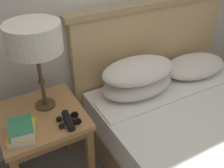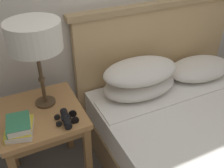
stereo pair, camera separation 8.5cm
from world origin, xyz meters
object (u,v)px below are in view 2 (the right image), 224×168
(bed, at_px, (212,146))
(book_stacked_on_top, at_px, (18,124))
(book_on_nightstand, at_px, (19,129))
(nightstand, at_px, (42,123))
(binoculars_pair, at_px, (66,119))
(table_lamp, at_px, (34,37))

(bed, relative_size, book_stacked_on_top, 9.97)
(bed, height_order, book_on_nightstand, bed)
(book_on_nightstand, bearing_deg, nightstand, 43.70)
(binoculars_pair, bearing_deg, nightstand, 127.89)
(table_lamp, bearing_deg, bed, -28.58)
(bed, xyz_separation_m, table_lamp, (-1.02, 0.55, 0.81))
(table_lamp, relative_size, book_stacked_on_top, 3.00)
(bed, distance_m, table_lamp, 1.41)
(nightstand, bearing_deg, book_on_nightstand, -136.30)
(bed, bearing_deg, table_lamp, 151.42)
(book_on_nightstand, bearing_deg, binoculars_pair, -6.37)
(nightstand, height_order, table_lamp, table_lamp)
(bed, height_order, table_lamp, table_lamp)
(table_lamp, bearing_deg, binoculars_pair, -73.54)
(table_lamp, height_order, book_stacked_on_top, table_lamp)
(nightstand, height_order, book_on_nightstand, book_on_nightstand)
(table_lamp, xyz_separation_m, binoculars_pair, (0.07, -0.24, -0.44))
(nightstand, xyz_separation_m, book_on_nightstand, (-0.14, -0.13, 0.11))
(table_lamp, distance_m, book_on_nightstand, 0.53)
(nightstand, xyz_separation_m, table_lamp, (0.06, 0.07, 0.56))
(binoculars_pair, bearing_deg, table_lamp, 106.46)
(bed, bearing_deg, book_stacked_on_top, 164.22)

